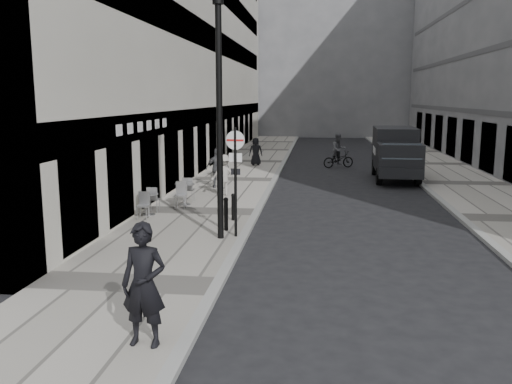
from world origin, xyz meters
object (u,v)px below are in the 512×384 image
(lamppost, at_px, (219,104))
(panel_van, at_px, (396,151))
(sign_post, at_px, (235,167))
(walking_man, at_px, (144,285))
(cyclist, at_px, (338,154))

(lamppost, height_order, panel_van, lamppost)
(sign_post, bearing_deg, lamppost, -143.00)
(walking_man, xyz_separation_m, sign_post, (0.41, 7.08, 1.00))
(walking_man, xyz_separation_m, panel_van, (6.61, 19.76, 0.31))
(walking_man, relative_size, cyclist, 1.01)
(lamppost, bearing_deg, walking_man, -90.04)
(walking_man, distance_m, cyclist, 24.36)
(lamppost, relative_size, cyclist, 3.37)
(walking_man, height_order, panel_van, panel_van)
(panel_van, xyz_separation_m, cyclist, (-2.68, 4.28, -0.67))
(panel_van, bearing_deg, lamppost, -114.92)
(sign_post, height_order, lamppost, lamppost)
(panel_van, distance_m, cyclist, 5.09)
(sign_post, bearing_deg, panel_van, 69.35)
(cyclist, bearing_deg, panel_van, -80.68)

